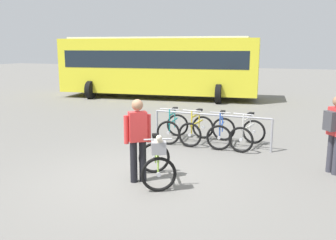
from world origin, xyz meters
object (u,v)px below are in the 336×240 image
object	(u,v)px
person_with_featured_bike	(138,137)
racked_bike_yellow	(197,130)
racked_bike_blue	(221,132)
featured_bicycle	(157,160)
racked_bike_teal	(173,127)
bus_distant	(159,64)
pedestrian_with_backpack	(335,130)
racked_bike_white	(248,134)

from	to	relation	value
person_with_featured_bike	racked_bike_yellow	bearing A→B (deg)	86.33
racked_bike_blue	featured_bicycle	distance (m)	3.30
racked_bike_teal	bus_distant	world-z (taller)	bus_distant
racked_bike_yellow	racked_bike_teal	bearing A→B (deg)	178.38
racked_bike_teal	bus_distant	distance (m)	8.97
featured_bicycle	person_with_featured_bike	world-z (taller)	person_with_featured_bike
featured_bicycle	person_with_featured_bike	xyz separation A→B (m)	(-0.39, -0.01, 0.42)
racked_bike_yellow	bus_distant	xyz separation A→B (m)	(-4.46, 8.04, 1.37)
racked_bike_blue	bus_distant	world-z (taller)	bus_distant
racked_bike_teal	pedestrian_with_backpack	size ratio (longest dim) A/B	0.70
racked_bike_yellow	racked_bike_white	xyz separation A→B (m)	(1.40, -0.04, 0.00)
racked_bike_teal	person_with_featured_bike	distance (m)	3.38
bus_distant	featured_bicycle	bearing A→B (deg)	-67.69
racked_bike_white	featured_bicycle	world-z (taller)	featured_bicycle
racked_bike_yellow	person_with_featured_bike	size ratio (longest dim) A/B	0.70
racked_bike_blue	featured_bicycle	world-z (taller)	featured_bicycle
racked_bike_blue	featured_bicycle	size ratio (longest dim) A/B	0.91
racked_bike_teal	pedestrian_with_backpack	xyz separation A→B (m)	(4.07, -1.41, 0.57)
racked_bike_teal	racked_bike_white	distance (m)	2.10
featured_bicycle	person_with_featured_bike	size ratio (longest dim) A/B	0.77
racked_bike_blue	racked_bike_white	distance (m)	0.70
person_with_featured_bike	bus_distant	distance (m)	12.12
racked_bike_yellow	pedestrian_with_backpack	bearing A→B (deg)	-22.45
racked_bike_white	featured_bicycle	bearing A→B (deg)	-110.64
person_with_featured_bike	racked_bike_blue	bearing A→B (deg)	74.39
racked_bike_white	bus_distant	distance (m)	10.08
racked_bike_teal	racked_bike_blue	size ratio (longest dim) A/B	0.99
racked_bike_yellow	person_with_featured_bike	distance (m)	3.33
racked_bike_teal	featured_bicycle	bearing A→B (deg)	-75.02
pedestrian_with_backpack	bus_distant	bearing A→B (deg)	129.69
racked_bike_teal	pedestrian_with_backpack	distance (m)	4.34
racked_bike_teal	bus_distant	bearing A→B (deg)	115.12
featured_bicycle	bus_distant	world-z (taller)	bus_distant
racked_bike_teal	racked_bike_white	world-z (taller)	same
racked_bike_yellow	racked_bike_white	world-z (taller)	same
racked_bike_white	bus_distant	xyz separation A→B (m)	(-5.86, 8.08, 1.37)
racked_bike_teal	racked_bike_blue	bearing A→B (deg)	-1.62
racked_bike_teal	person_with_featured_bike	size ratio (longest dim) A/B	0.70
featured_bicycle	pedestrian_with_backpack	bearing A→B (deg)	30.53
pedestrian_with_backpack	bus_distant	size ratio (longest dim) A/B	0.16
racked_bike_yellow	person_with_featured_bike	xyz separation A→B (m)	(-0.21, -3.28, 0.54)
racked_bike_yellow	featured_bicycle	bearing A→B (deg)	-86.83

